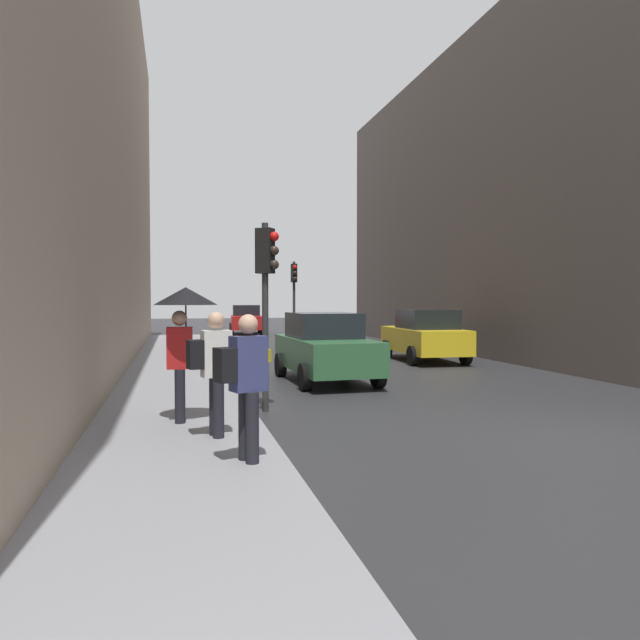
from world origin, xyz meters
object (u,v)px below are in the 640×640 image
object	(u,v)px
car_red_sedan	(246,319)
car_green_estate	(325,347)
traffic_light_near_right	(266,282)
traffic_light_far_median	(294,288)
pedestrian_with_grey_backpack	(245,379)
pedestrian_with_black_backpack	(213,366)
car_yellow_taxi	(425,335)
pedestrian_with_umbrella	(184,316)

from	to	relation	value
car_red_sedan	car_green_estate	world-z (taller)	same
traffic_light_near_right	traffic_light_far_median	world-z (taller)	traffic_light_far_median
pedestrian_with_grey_backpack	pedestrian_with_black_backpack	world-z (taller)	same
traffic_light_far_median	pedestrian_with_black_backpack	distance (m)	18.89
car_yellow_taxi	car_green_estate	xyz separation A→B (m)	(-4.53, -4.15, 0.00)
traffic_light_near_right	pedestrian_with_umbrella	bearing A→B (deg)	-137.04
car_green_estate	pedestrian_with_black_backpack	xyz separation A→B (m)	(-3.21, -6.34, 0.29)
traffic_light_far_median	pedestrian_with_umbrella	distance (m)	17.83
pedestrian_with_umbrella	pedestrian_with_grey_backpack	xyz separation A→B (m)	(0.67, -2.60, -0.68)
traffic_light_far_median	car_red_sedan	xyz separation A→B (m)	(-1.04, 10.06, -1.76)
car_yellow_taxi	pedestrian_with_grey_backpack	distance (m)	14.06
car_green_estate	car_red_sedan	bearing A→B (deg)	88.79
traffic_light_far_median	pedestrian_with_grey_backpack	distance (m)	20.21
traffic_light_near_right	traffic_light_far_median	bearing A→B (deg)	77.13
car_red_sedan	pedestrian_with_grey_backpack	distance (m)	29.92
car_yellow_taxi	pedestrian_with_black_backpack	size ratio (longest dim) A/B	2.41
car_red_sedan	car_yellow_taxi	size ratio (longest dim) A/B	1.01
pedestrian_with_black_backpack	traffic_light_far_median	bearing A→B (deg)	75.50
traffic_light_near_right	pedestrian_with_umbrella	size ratio (longest dim) A/B	1.65
car_green_estate	pedestrian_with_grey_backpack	size ratio (longest dim) A/B	2.41
pedestrian_with_umbrella	car_red_sedan	bearing A→B (deg)	81.48
traffic_light_near_right	pedestrian_with_grey_backpack	xyz separation A→B (m)	(-0.85, -4.02, -1.27)
pedestrian_with_grey_backpack	car_yellow_taxi	bearing A→B (deg)	57.97
pedestrian_with_umbrella	pedestrian_with_grey_backpack	world-z (taller)	pedestrian_with_umbrella
car_red_sedan	car_green_estate	distance (m)	21.96
traffic_light_near_right	pedestrian_with_umbrella	distance (m)	2.17
pedestrian_with_umbrella	pedestrian_with_grey_backpack	size ratio (longest dim) A/B	1.21
car_red_sedan	car_green_estate	xyz separation A→B (m)	(-0.46, -21.95, 0.00)
pedestrian_with_umbrella	pedestrian_with_black_backpack	world-z (taller)	pedestrian_with_umbrella
traffic_light_far_median	car_red_sedan	size ratio (longest dim) A/B	0.88
car_yellow_taxi	car_green_estate	size ratio (longest dim) A/B	1.00
traffic_light_near_right	pedestrian_with_black_backpack	world-z (taller)	traffic_light_near_right
car_yellow_taxi	pedestrian_with_grey_backpack	size ratio (longest dim) A/B	2.41
traffic_light_far_median	pedestrian_with_grey_backpack	size ratio (longest dim) A/B	2.16
pedestrian_with_umbrella	traffic_light_far_median	bearing A→B (deg)	73.36
car_green_estate	pedestrian_with_grey_backpack	xyz separation A→B (m)	(-2.93, -7.77, 0.29)
traffic_light_near_right	pedestrian_with_grey_backpack	world-z (taller)	traffic_light_near_right
traffic_light_far_median	pedestrian_with_grey_backpack	bearing A→B (deg)	-102.69
traffic_light_far_median	car_red_sedan	world-z (taller)	traffic_light_far_median
traffic_light_far_median	car_green_estate	size ratio (longest dim) A/B	0.90
traffic_light_far_median	pedestrian_with_grey_backpack	world-z (taller)	traffic_light_far_median
pedestrian_with_umbrella	pedestrian_with_black_backpack	bearing A→B (deg)	-71.75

